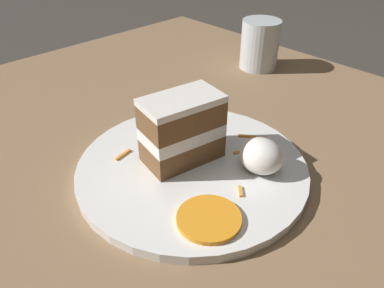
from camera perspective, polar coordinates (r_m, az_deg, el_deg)
The scene contains 8 objects.
ground_plane at distance 0.48m, azimuth 0.83°, elevation -10.93°, with size 6.00×6.00×0.00m, color #38332D.
dining_table at distance 0.47m, azimuth 0.84°, elevation -9.75°, with size 1.18×1.03×0.03m, color #846647.
plate at distance 0.50m, azimuth 0.00°, elevation -3.62°, with size 0.30×0.30×0.01m, color white.
cake_slice at distance 0.48m, azimuth -1.54°, elevation 2.29°, with size 0.07×0.11×0.09m.
cream_dollop at distance 0.48m, azimuth 10.53°, elevation -1.79°, with size 0.06×0.05×0.04m, color white.
orange_garnish at distance 0.41m, azimuth 2.60°, elevation -11.29°, with size 0.07×0.07×0.01m, color orange.
carrot_shreds_scatter at distance 0.53m, azimuth 2.78°, elevation -0.12°, with size 0.19×0.19×0.00m.
drinking_glass at distance 0.80m, azimuth 10.25°, elevation 14.26°, with size 0.08×0.08×0.10m.
Camera 1 is at (0.24, -0.24, 0.34)m, focal length 35.00 mm.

